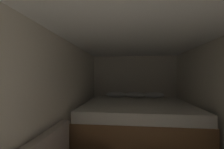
{
  "coord_description": "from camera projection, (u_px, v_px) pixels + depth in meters",
  "views": [
    {
      "loc": [
        -0.21,
        -0.56,
        1.41
      ],
      "look_at": [
        -0.53,
        2.42,
        1.44
      ],
      "focal_mm": 23.15,
      "sensor_mm": 36.0,
      "label": 1
    }
  ],
  "objects": [
    {
      "name": "wall_left",
      "position": [
        58.0,
        101.0,
        2.24
      ],
      "size": [
        0.05,
        4.66,
        2.03
      ],
      "primitive_type": "cube",
      "color": "beige",
      "rests_on": "ground"
    },
    {
      "name": "ceiling_slab",
      "position": [
        142.0,
        32.0,
        2.12
      ],
      "size": [
        2.62,
        4.66,
        0.05
      ],
      "primitive_type": "cube",
      "color": "white",
      "rests_on": "wall_left"
    },
    {
      "name": "wall_back",
      "position": [
        134.0,
        89.0,
        4.45
      ],
      "size": [
        2.62,
        0.05,
        2.03
      ],
      "primitive_type": "cube",
      "color": "beige",
      "rests_on": "ground"
    },
    {
      "name": "bed",
      "position": [
        136.0,
        119.0,
        3.37
      ],
      "size": [
        2.4,
        2.05,
        0.95
      ],
      "color": "brown",
      "rests_on": "ground"
    }
  ]
}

